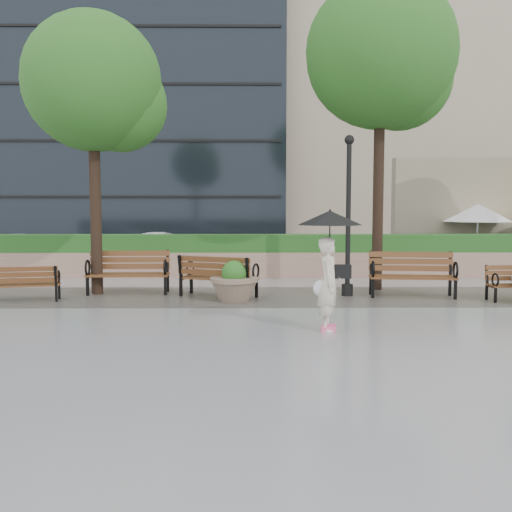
{
  "coord_description": "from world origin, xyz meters",
  "views": [
    {
      "loc": [
        -0.81,
        -11.0,
        2.24
      ],
      "look_at": [
        -0.65,
        2.04,
        1.1
      ],
      "focal_mm": 40.0,
      "sensor_mm": 36.0,
      "label": 1
    }
  ],
  "objects_px": {
    "bench_2": "(218,285)",
    "car_left": "(29,250)",
    "car_right": "(167,249)",
    "pedestrian": "(329,258)",
    "bench_1": "(129,281)",
    "bench_3": "(412,284)",
    "lamppost": "(348,226)",
    "bench_0": "(24,291)",
    "planter_left": "(234,285)"
  },
  "relations": [
    {
      "from": "pedestrian",
      "to": "bench_3",
      "type": "bearing_deg",
      "value": -23.14
    },
    {
      "from": "bench_1",
      "to": "bench_3",
      "type": "distance_m",
      "value": 7.13
    },
    {
      "from": "bench_2",
      "to": "car_left",
      "type": "xyz_separation_m",
      "value": [
        -7.44,
        7.3,
        0.3
      ]
    },
    {
      "from": "bench_0",
      "to": "car_left",
      "type": "distance_m",
      "value": 8.4
    },
    {
      "from": "bench_2",
      "to": "car_left",
      "type": "distance_m",
      "value": 10.42
    },
    {
      "from": "bench_0",
      "to": "bench_1",
      "type": "height_order",
      "value": "bench_1"
    },
    {
      "from": "bench_3",
      "to": "car_left",
      "type": "xyz_separation_m",
      "value": [
        -12.22,
        7.34,
        0.28
      ]
    },
    {
      "from": "bench_3",
      "to": "pedestrian",
      "type": "bearing_deg",
      "value": -117.99
    },
    {
      "from": "bench_2",
      "to": "planter_left",
      "type": "distance_m",
      "value": 0.68
    },
    {
      "from": "lamppost",
      "to": "car_left",
      "type": "distance_m",
      "value": 12.88
    },
    {
      "from": "bench_0",
      "to": "pedestrian",
      "type": "bearing_deg",
      "value": 144.99
    },
    {
      "from": "bench_1",
      "to": "bench_3",
      "type": "xyz_separation_m",
      "value": [
        7.1,
        -0.6,
        0.0
      ]
    },
    {
      "from": "car_right",
      "to": "pedestrian",
      "type": "bearing_deg",
      "value": -167.3
    },
    {
      "from": "car_left",
      "to": "bench_2",
      "type": "bearing_deg",
      "value": -149.13
    },
    {
      "from": "bench_2",
      "to": "planter_left",
      "type": "height_order",
      "value": "bench_2"
    },
    {
      "from": "bench_0",
      "to": "bench_2",
      "type": "xyz_separation_m",
      "value": [
        4.53,
        0.58,
        0.05
      ]
    },
    {
      "from": "bench_0",
      "to": "planter_left",
      "type": "relative_size",
      "value": 1.44
    },
    {
      "from": "bench_0",
      "to": "pedestrian",
      "type": "height_order",
      "value": "pedestrian"
    },
    {
      "from": "bench_1",
      "to": "planter_left",
      "type": "height_order",
      "value": "bench_1"
    },
    {
      "from": "bench_0",
      "to": "planter_left",
      "type": "distance_m",
      "value": 4.94
    },
    {
      "from": "bench_3",
      "to": "planter_left",
      "type": "xyz_separation_m",
      "value": [
        -4.37,
        -0.5,
        0.05
      ]
    },
    {
      "from": "car_left",
      "to": "pedestrian",
      "type": "relative_size",
      "value": 1.95
    },
    {
      "from": "bench_3",
      "to": "planter_left",
      "type": "bearing_deg",
      "value": -166.67
    },
    {
      "from": "bench_1",
      "to": "car_right",
      "type": "distance_m",
      "value": 7.15
    },
    {
      "from": "bench_1",
      "to": "lamppost",
      "type": "height_order",
      "value": "lamppost"
    },
    {
      "from": "lamppost",
      "to": "planter_left",
      "type": "bearing_deg",
      "value": -166.03
    },
    {
      "from": "planter_left",
      "to": "car_left",
      "type": "height_order",
      "value": "car_left"
    },
    {
      "from": "bench_0",
      "to": "lamppost",
      "type": "relative_size",
      "value": 0.42
    },
    {
      "from": "pedestrian",
      "to": "lamppost",
      "type": "bearing_deg",
      "value": -2.9
    },
    {
      "from": "bench_1",
      "to": "bench_0",
      "type": "bearing_deg",
      "value": -154.59
    },
    {
      "from": "bench_1",
      "to": "bench_2",
      "type": "distance_m",
      "value": 2.39
    },
    {
      "from": "bench_0",
      "to": "bench_2",
      "type": "relative_size",
      "value": 0.81
    },
    {
      "from": "bench_1",
      "to": "bench_2",
      "type": "xyz_separation_m",
      "value": [
        2.32,
        -0.55,
        -0.02
      ]
    },
    {
      "from": "bench_3",
      "to": "lamppost",
      "type": "relative_size",
      "value": 0.54
    },
    {
      "from": "car_right",
      "to": "pedestrian",
      "type": "xyz_separation_m",
      "value": [
        4.57,
        -11.44,
        0.69
      ]
    },
    {
      "from": "bench_0",
      "to": "bench_2",
      "type": "bearing_deg",
      "value": 177.46
    },
    {
      "from": "bench_0",
      "to": "car_left",
      "type": "bearing_deg",
      "value": -79.59
    },
    {
      "from": "bench_1",
      "to": "car_right",
      "type": "relative_size",
      "value": 0.55
    },
    {
      "from": "planter_left",
      "to": "pedestrian",
      "type": "xyz_separation_m",
      "value": [
        1.8,
        -3.2,
        0.94
      ]
    },
    {
      "from": "bench_0",
      "to": "car_right",
      "type": "relative_size",
      "value": 0.44
    },
    {
      "from": "bench_0",
      "to": "bench_3",
      "type": "bearing_deg",
      "value": 173.47
    },
    {
      "from": "lamppost",
      "to": "car_right",
      "type": "relative_size",
      "value": 1.05
    },
    {
      "from": "bench_3",
      "to": "bench_2",
      "type": "bearing_deg",
      "value": -173.71
    },
    {
      "from": "pedestrian",
      "to": "bench_1",
      "type": "bearing_deg",
      "value": 58.12
    },
    {
      "from": "car_left",
      "to": "bench_0",
      "type": "bearing_deg",
      "value": -174.43
    },
    {
      "from": "planter_left",
      "to": "bench_1",
      "type": "bearing_deg",
      "value": 158.12
    },
    {
      "from": "bench_3",
      "to": "car_left",
      "type": "distance_m",
      "value": 14.26
    },
    {
      "from": "lamppost",
      "to": "car_left",
      "type": "xyz_separation_m",
      "value": [
        -10.66,
        7.14,
        -1.14
      ]
    },
    {
      "from": "bench_2",
      "to": "bench_3",
      "type": "bearing_deg",
      "value": -157.36
    },
    {
      "from": "bench_0",
      "to": "lamppost",
      "type": "xyz_separation_m",
      "value": [
        7.75,
        0.74,
        1.5
      ]
    }
  ]
}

